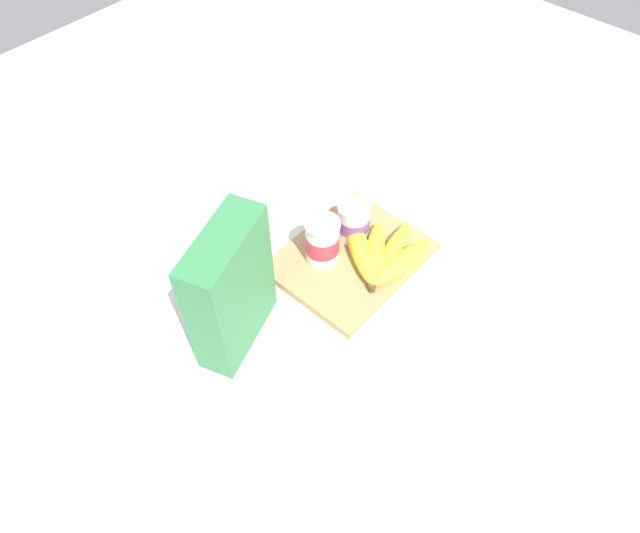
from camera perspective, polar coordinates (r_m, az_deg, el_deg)
name	(u,v)px	position (r m, az deg, el deg)	size (l,w,h in m)	color
ground_plane	(351,261)	(1.14, 3.07, 0.57)	(2.40, 2.40, 0.00)	silver
cutting_board	(351,258)	(1.13, 3.09, 0.85)	(0.29, 0.23, 0.02)	tan
cereal_box	(231,290)	(0.94, -8.86, -2.37)	(0.18, 0.07, 0.26)	#38844C
yogurt_cup_front	(322,241)	(1.08, 0.24, 2.52)	(0.07, 0.07, 0.10)	white
yogurt_cup_back	(353,221)	(1.13, 3.34, 4.55)	(0.06, 0.06, 0.08)	white
banana_bunch	(380,253)	(1.11, 5.99, 1.33)	(0.19, 0.20, 0.04)	yellow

